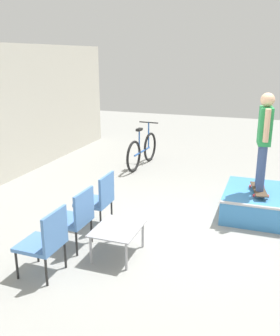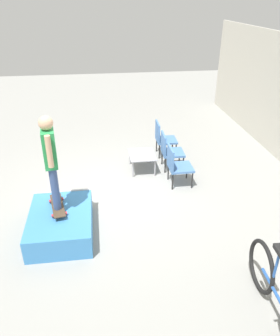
{
  "view_description": "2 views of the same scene",
  "coord_description": "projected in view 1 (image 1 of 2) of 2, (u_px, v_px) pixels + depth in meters",
  "views": [
    {
      "loc": [
        -5.36,
        -1.11,
        2.76
      ],
      "look_at": [
        0.48,
        0.98,
        0.87
      ],
      "focal_mm": 40.0,
      "sensor_mm": 36.0,
      "label": 1
    },
    {
      "loc": [
        6.02,
        -0.2,
        3.83
      ],
      "look_at": [
        0.25,
        0.58,
        0.7
      ],
      "focal_mm": 35.0,
      "sensor_mm": 36.0,
      "label": 2
    }
  ],
  "objects": [
    {
      "name": "patio_chair_left",
      "position": [
        46.0,
        240.0,
        4.75
      ],
      "size": [
        0.53,
        0.53,
        0.91
      ],
      "rotation": [
        0.0,
        0.0,
        3.13
      ],
      "color": "black",
      "rests_on": "ground_plane"
    },
    {
      "name": "ground_plane",
      "position": [
        187.0,
        234.0,
        6.0
      ],
      "size": [
        24.0,
        24.0,
        0.0
      ],
      "primitive_type": "plane",
      "color": "gray"
    },
    {
      "name": "coffee_table",
      "position": [
        118.0,
        231.0,
        5.27
      ],
      "size": [
        0.76,
        0.62,
        0.42
      ],
      "color": "#9E9EA3",
      "rests_on": "ground_plane"
    },
    {
      "name": "skate_ramp_box",
      "position": [
        255.0,
        202.0,
        6.72
      ],
      "size": [
        1.49,
        1.09,
        0.45
      ],
      "color": "#3D84C6",
      "rests_on": "ground_plane"
    },
    {
      "name": "person_skater",
      "position": [
        264.0,
        134.0,
        6.22
      ],
      "size": [
        0.57,
        0.25,
        1.64
      ],
      "rotation": [
        0.0,
        0.0,
        0.13
      ],
      "color": "#384C7A",
      "rests_on": "skateboard_on_ramp"
    },
    {
      "name": "skateboard_on_ramp",
      "position": [
        259.0,
        189.0,
        6.5
      ],
      "size": [
        0.78,
        0.36,
        0.07
      ],
      "rotation": [
        0.0,
        0.0,
        0.19
      ],
      "color": "#473828",
      "rests_on": "skate_ramp_box"
    },
    {
      "name": "patio_chair_right",
      "position": [
        99.0,
        198.0,
        6.14
      ],
      "size": [
        0.52,
        0.52,
        0.91
      ],
      "rotation": [
        0.0,
        0.0,
        3.15
      ],
      "color": "black",
      "rests_on": "ground_plane"
    },
    {
      "name": "bicycle",
      "position": [
        142.0,
        151.0,
        9.53
      ],
      "size": [
        1.84,
        0.52,
        1.08
      ],
      "rotation": [
        0.0,
        0.0,
        -0.06
      ],
      "color": "black",
      "rests_on": "ground_plane"
    },
    {
      "name": "patio_chair_center",
      "position": [
        76.0,
        216.0,
        5.44
      ],
      "size": [
        0.53,
        0.53,
        0.91
      ],
      "rotation": [
        0.0,
        0.0,
        3.11
      ],
      "color": "black",
      "rests_on": "ground_plane"
    }
  ]
}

